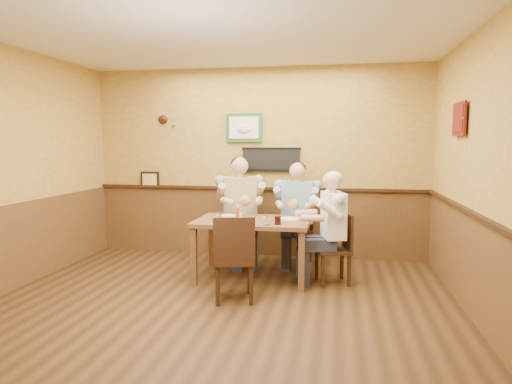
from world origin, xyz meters
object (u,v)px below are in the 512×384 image
diner_tan_shirt (240,216)px  salt_shaker (241,216)px  diner_blue_polo (297,219)px  chair_back_left (240,230)px  pepper_shaker (239,215)px  cola_tumbler (278,220)px  chair_right_end (333,249)px  water_glass_mid (266,220)px  hot_sauce_bottle (238,213)px  chair_back_right (297,232)px  diner_white_elder (333,234)px  dining_table (253,227)px  water_glass_left (218,216)px  chair_near_side (234,257)px

diner_tan_shirt → salt_shaker: bearing=-97.4°
diner_blue_polo → salt_shaker: bearing=-125.7°
chair_back_left → salt_shaker: size_ratio=11.23×
diner_blue_polo → salt_shaker: (-0.63, -0.83, 0.15)m
diner_tan_shirt → pepper_shaker: 0.68m
chair_back_left → cola_tumbler: chair_back_left is taller
chair_right_end → water_glass_mid: (-0.76, -0.34, 0.38)m
salt_shaker → pepper_shaker: salt_shaker is taller
diner_tan_shirt → salt_shaker: (0.18, -0.75, 0.12)m
diner_tan_shirt → hot_sauce_bottle: diner_tan_shirt is taller
chair_back_left → chair_back_right: chair_back_left is taller
diner_tan_shirt → diner_white_elder: size_ratio=1.11×
dining_table → chair_right_end: 1.01m
diner_tan_shirt → diner_white_elder: bearing=-49.6°
chair_back_left → diner_white_elder: bearing=-49.6°
water_glass_left → water_glass_mid: water_glass_mid is taller
water_glass_mid → cola_tumbler: (0.12, 0.06, -0.01)m
water_glass_left → hot_sauce_bottle: hot_sauce_bottle is taller
diner_tan_shirt → diner_blue_polo: 0.81m
dining_table → chair_back_left: bearing=114.3°
diner_white_elder → dining_table: bearing=-105.3°
diner_blue_polo → chair_back_right: bearing=0.0°
dining_table → diner_blue_polo: 0.93m
chair_near_side → diner_white_elder: (1.04, 0.79, 0.14)m
chair_near_side → diner_blue_polo: bearing=-123.0°
cola_tumbler → pepper_shaker: (-0.54, 0.35, -0.01)m
chair_near_side → water_glass_mid: size_ratio=8.30×
chair_back_right → chair_near_side: size_ratio=0.96×
chair_back_right → diner_tan_shirt: (-0.81, -0.08, 0.23)m
water_glass_mid → hot_sauce_bottle: (-0.41, 0.32, 0.02)m
salt_shaker → diner_tan_shirt: bearing=103.4°
diner_tan_shirt → hot_sauce_bottle: 0.77m
diner_blue_polo → hot_sauce_bottle: bearing=-128.0°
water_glass_mid → pepper_shaker: (-0.42, 0.41, -0.02)m
cola_tumbler → diner_tan_shirt: bearing=123.9°
water_glass_mid → cola_tumbler: bearing=24.5°
diner_white_elder → water_glass_left: diner_white_elder is taller
diner_tan_shirt → diner_white_elder: diner_tan_shirt is taller
diner_tan_shirt → cola_tumbler: 1.21m
diner_blue_polo → diner_white_elder: diner_blue_polo is taller
cola_tumbler → chair_back_right: bearing=83.0°
chair_back_right → water_glass_mid: 1.22m
water_glass_left → chair_near_side: bearing=-61.8°
chair_back_left → cola_tumbler: 1.25m
diner_white_elder → water_glass_mid: size_ratio=10.79×
dining_table → chair_back_right: 0.96m
chair_right_end → diner_white_elder: 0.18m
water_glass_mid → salt_shaker: water_glass_mid is taller
chair_right_end → water_glass_left: water_glass_left is taller
chair_right_end → water_glass_left: bearing=-98.2°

